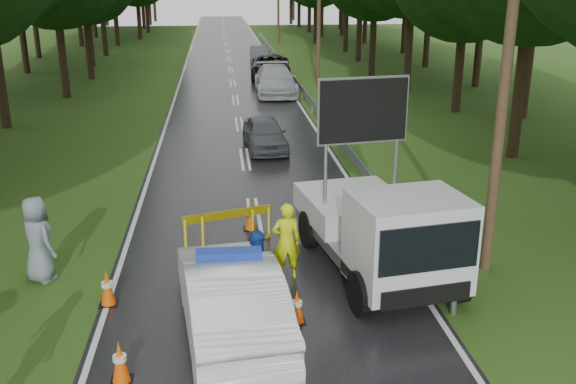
{
  "coord_description": "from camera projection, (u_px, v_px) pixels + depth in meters",
  "views": [
    {
      "loc": [
        -0.88,
        -11.13,
        6.54
      ],
      "look_at": [
        0.78,
        4.24,
        1.3
      ],
      "focal_mm": 40.0,
      "sensor_mm": 36.0,
      "label": 1
    }
  ],
  "objects": [
    {
      "name": "cone_right",
      "position": [
        377.0,
        255.0,
        14.87
      ],
      "size": [
        0.37,
        0.37,
        0.78
      ],
      "color": "black",
      "rests_on": "ground"
    },
    {
      "name": "utility_pole_near",
      "position": [
        508.0,
        49.0,
        13.45
      ],
      "size": [
        1.4,
        0.24,
        10.0
      ],
      "color": "#493321",
      "rests_on": "ground"
    },
    {
      "name": "utility_pole_mid",
      "position": [
        319.0,
        1.0,
        37.93
      ],
      "size": [
        1.4,
        0.24,
        10.0
      ],
      "color": "#493321",
      "rests_on": "ground"
    },
    {
      "name": "cone_far",
      "position": [
        250.0,
        216.0,
        17.23
      ],
      "size": [
        0.38,
        0.38,
        0.8
      ],
      "color": "black",
      "rests_on": "ground"
    },
    {
      "name": "barrier",
      "position": [
        228.0,
        219.0,
        16.12
      ],
      "size": [
        2.21,
        0.7,
        0.95
      ],
      "rotation": [
        0.0,
        0.0,
        0.29
      ],
      "color": "#FAEC0D",
      "rests_on": "ground"
    },
    {
      "name": "cone_left_mid",
      "position": [
        107.0,
        288.0,
        13.28
      ],
      "size": [
        0.38,
        0.38,
        0.8
      ],
      "color": "black",
      "rests_on": "ground"
    },
    {
      "name": "officer",
      "position": [
        286.0,
        241.0,
        14.31
      ],
      "size": [
        0.69,
        0.49,
        1.8
      ],
      "primitive_type": "imported",
      "rotation": [
        0.0,
        0.0,
        3.23
      ],
      "color": "#E2F60D",
      "rests_on": "ground"
    },
    {
      "name": "road",
      "position": [
        233.0,
        83.0,
        40.91
      ],
      "size": [
        7.0,
        140.0,
        0.02
      ],
      "primitive_type": "cube",
      "color": "black",
      "rests_on": "ground"
    },
    {
      "name": "bystander_right",
      "position": [
        38.0,
        239.0,
        14.2
      ],
      "size": [
        1.12,
        1.13,
        1.98
      ],
      "primitive_type": "imported",
      "rotation": [
        0.0,
        0.0,
        2.35
      ],
      "color": "slate",
      "rests_on": "ground"
    },
    {
      "name": "queue_car_first",
      "position": [
        265.0,
        134.0,
        25.11
      ],
      "size": [
        1.77,
        3.88,
        1.29
      ],
      "primitive_type": "imported",
      "rotation": [
        0.0,
        0.0,
        0.06
      ],
      "color": "#43464B",
      "rests_on": "ground"
    },
    {
      "name": "civilian",
      "position": [
        259.0,
        269.0,
        13.15
      ],
      "size": [
        1.02,
        1.01,
        1.66
      ],
      "primitive_type": "imported",
      "rotation": [
        0.0,
        0.0,
        0.74
      ],
      "color": "#17409A",
      "rests_on": "ground"
    },
    {
      "name": "queue_car_third",
      "position": [
        271.0,
        67.0,
        42.52
      ],
      "size": [
        2.95,
        5.66,
        1.52
      ],
      "primitive_type": "imported",
      "rotation": [
        0.0,
        0.0,
        -0.08
      ],
      "color": "black",
      "rests_on": "ground"
    },
    {
      "name": "work_truck",
      "position": [
        382.0,
        229.0,
        14.32
      ],
      "size": [
        3.18,
        5.69,
        4.3
      ],
      "rotation": [
        0.0,
        0.0,
        0.16
      ],
      "color": "gray",
      "rests_on": "ground"
    },
    {
      "name": "ground",
      "position": [
        272.0,
        324.0,
        12.67
      ],
      "size": [
        160.0,
        160.0,
        0.0
      ],
      "primitive_type": "plane",
      "color": "#224915",
      "rests_on": "ground"
    },
    {
      "name": "police_sedan",
      "position": [
        230.0,
        297.0,
        12.02
      ],
      "size": [
        2.27,
        5.05,
        1.77
      ],
      "rotation": [
        0.0,
        0.0,
        3.26
      ],
      "color": "white",
      "rests_on": "ground"
    },
    {
      "name": "queue_car_fourth",
      "position": [
        259.0,
        54.0,
        50.31
      ],
      "size": [
        1.37,
        3.89,
        1.28
      ],
      "primitive_type": "imported",
      "rotation": [
        0.0,
        0.0,
        -0.0
      ],
      "color": "#3E4146",
      "rests_on": "ground"
    },
    {
      "name": "queue_car_second",
      "position": [
        275.0,
        80.0,
        36.83
      ],
      "size": [
        2.34,
        5.6,
        1.62
      ],
      "primitive_type": "imported",
      "rotation": [
        0.0,
        0.0,
        -0.01
      ],
      "color": "#A8ABB0",
      "rests_on": "ground"
    },
    {
      "name": "cone_center",
      "position": [
        297.0,
        307.0,
        12.61
      ],
      "size": [
        0.34,
        0.34,
        0.72
      ],
      "color": "black",
      "rests_on": "ground"
    },
    {
      "name": "guardrail",
      "position": [
        291.0,
        74.0,
        40.8
      ],
      "size": [
        0.12,
        60.06,
        0.7
      ],
      "color": "gray",
      "rests_on": "ground"
    },
    {
      "name": "cone_near_left",
      "position": [
        120.0,
        363.0,
        10.74
      ],
      "size": [
        0.37,
        0.37,
        0.79
      ],
      "color": "black",
      "rests_on": "ground"
    }
  ]
}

